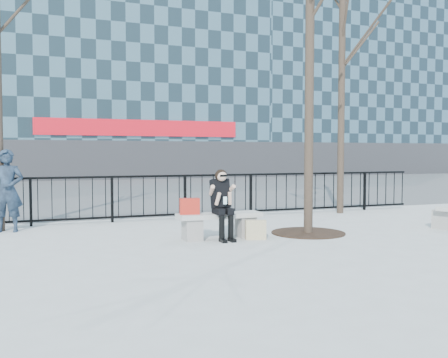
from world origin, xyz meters
name	(u,v)px	position (x,y,z in m)	size (l,w,h in m)	color
ground	(220,238)	(0.00, 0.00, 0.00)	(120.00, 120.00, 0.00)	#A2A19C
street_surface	(109,188)	(0.00, 15.00, 0.00)	(60.00, 23.00, 0.01)	#474747
railing	(177,197)	(0.00, 3.00, 0.55)	(14.00, 0.06, 1.10)	black
building_mid	(126,2)	(3.00, 26.99, 12.30)	(18.20, 10.26, 24.60)	slate
building_right	(331,49)	(20.00, 27.00, 10.30)	(16.20, 10.20, 20.60)	slate
tree_right	(342,19)	(4.50, 2.60, 5.24)	(2.80, 2.80, 7.00)	black
tree_grate	(308,233)	(1.90, -0.10, 0.01)	(1.50, 1.50, 0.02)	black
bench_main	(220,223)	(0.00, 0.00, 0.30)	(1.65, 0.46, 0.49)	slate
seated_woman	(222,205)	(0.00, -0.16, 0.67)	(0.50, 0.64, 1.34)	black
handbag	(190,206)	(-0.60, 0.02, 0.64)	(0.37, 0.17, 0.30)	red
shopping_bag	(256,230)	(0.60, -0.36, 0.18)	(0.39, 0.14, 0.37)	beige
standing_man	(7,191)	(-3.84, 2.32, 0.86)	(0.63, 0.42, 1.73)	black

